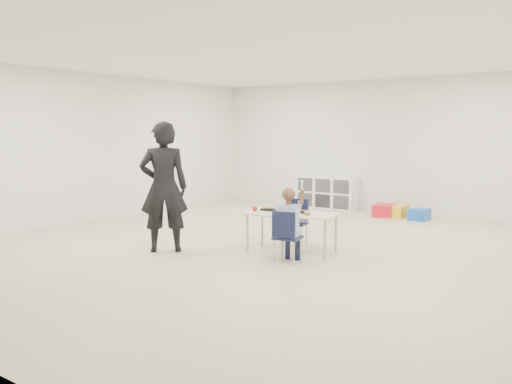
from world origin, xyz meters
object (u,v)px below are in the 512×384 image
Objects in this scene: cubby_shelf at (327,192)px; adult at (164,187)px; table at (292,233)px; child at (288,221)px; chair_near at (288,237)px.

adult reaches higher than cubby_shelf.
child reaches higher than table.
table is 1.96× the size of chair_near.
chair_near reaches higher than table.
adult is at bearing -159.07° from table.
table is 0.73× the size of adult.
child is (0.25, -0.49, 0.25)m from table.
adult reaches higher than table.
table is 4.68m from cubby_shelf.
table is at bearing 105.73° from chair_near.
child is 5.23m from cubby_shelf.
cubby_shelf is (-2.04, 4.82, -0.19)m from child.
cubby_shelf reaches higher than chair_near.
chair_near is 0.49× the size of cubby_shelf.
chair_near is at bearing 150.44° from adult.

